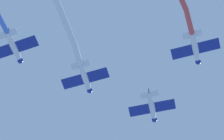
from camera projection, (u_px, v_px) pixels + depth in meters
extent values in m
ellipsoid|color=silver|center=(152.00, 107.00, 69.71)|extent=(4.11, 3.68, 0.94)
sphere|color=navy|center=(154.00, 120.00, 70.58)|extent=(1.13, 1.13, 0.80)
ellipsoid|color=#1E2847|center=(152.00, 109.00, 70.26)|extent=(1.28, 1.22, 0.50)
cube|color=navy|center=(152.00, 108.00, 69.66)|extent=(5.51, 6.11, 0.13)
cube|color=silver|center=(149.00, 95.00, 69.03)|extent=(2.35, 2.56, 0.10)
cube|color=navy|center=(149.00, 94.00, 69.51)|extent=(0.88, 0.77, 1.29)
ellipsoid|color=silver|center=(85.00, 77.00, 67.83)|extent=(4.29, 3.43, 0.94)
sphere|color=navy|center=(90.00, 91.00, 68.67)|extent=(1.11, 1.11, 0.80)
ellipsoid|color=#1E2847|center=(86.00, 80.00, 68.37)|extent=(1.30, 1.18, 0.50)
cube|color=navy|center=(85.00, 78.00, 67.77)|extent=(5.15, 6.35, 0.13)
cube|color=silver|center=(81.00, 65.00, 67.16)|extent=(2.23, 2.63, 0.10)
cube|color=navy|center=(81.00, 64.00, 67.64)|extent=(0.92, 0.71, 1.29)
cylinder|color=white|center=(77.00, 54.00, 66.40)|extent=(2.60, 2.27, 0.89)
cylinder|color=white|center=(71.00, 37.00, 65.58)|extent=(2.57, 1.97, 1.15)
cylinder|color=white|center=(64.00, 19.00, 64.85)|extent=(2.96, 2.20, 1.17)
cylinder|color=white|center=(57.00, 1.00, 64.02)|extent=(2.50, 1.98, 0.91)
sphere|color=white|center=(80.00, 63.00, 66.89)|extent=(0.83, 0.83, 0.83)
sphere|color=white|center=(75.00, 45.00, 65.91)|extent=(0.83, 0.83, 0.83)
sphere|color=white|center=(68.00, 29.00, 65.25)|extent=(0.83, 0.83, 0.83)
sphere|color=white|center=(60.00, 9.00, 64.44)|extent=(0.83, 0.83, 0.83)
ellipsoid|color=silver|center=(195.00, 48.00, 66.37)|extent=(4.23, 3.52, 0.94)
sphere|color=navy|center=(198.00, 62.00, 67.22)|extent=(1.12, 1.12, 0.80)
ellipsoid|color=#1E2847|center=(195.00, 50.00, 66.91)|extent=(1.29, 1.19, 0.50)
cube|color=navy|center=(195.00, 49.00, 66.31)|extent=(5.28, 6.27, 0.13)
cube|color=silver|center=(192.00, 34.00, 65.69)|extent=(2.27, 2.61, 0.10)
cube|color=navy|center=(192.00, 34.00, 66.18)|extent=(0.91, 0.73, 1.29)
cylinder|color=#DB4C4C|center=(189.00, 21.00, 64.91)|extent=(3.06, 2.42, 0.97)
cylinder|color=#DB4C4C|center=(182.00, 0.00, 63.84)|extent=(3.18, 2.05, 0.76)
sphere|color=#DB4C4C|center=(192.00, 32.00, 65.42)|extent=(0.71, 0.71, 0.71)
sphere|color=#DB4C4C|center=(186.00, 10.00, 64.40)|extent=(0.71, 0.71, 0.71)
ellipsoid|color=silver|center=(14.00, 47.00, 65.67)|extent=(4.37, 3.28, 0.94)
sphere|color=navy|center=(20.00, 61.00, 66.50)|extent=(1.10, 1.10, 0.80)
ellipsoid|color=#1E2847|center=(16.00, 49.00, 66.21)|extent=(1.30, 1.15, 0.50)
cube|color=navy|center=(14.00, 48.00, 65.61)|extent=(4.93, 6.46, 0.13)
cube|color=silver|center=(8.00, 34.00, 65.01)|extent=(2.15, 2.67, 0.10)
cube|color=navy|center=(9.00, 33.00, 65.49)|extent=(0.95, 0.67, 1.29)
cylinder|color=#4C75DB|center=(2.00, 22.00, 64.22)|extent=(2.88, 2.05, 0.72)
sphere|color=#4C75DB|center=(7.00, 32.00, 64.75)|extent=(0.67, 0.67, 0.67)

